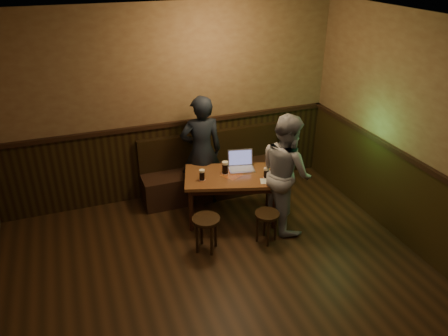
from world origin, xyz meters
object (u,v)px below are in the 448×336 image
bench (214,174)px  person_grey (286,172)px  pint_mid (225,168)px  stool_right (267,219)px  pub_table (232,181)px  pint_left (202,175)px  pint_right (266,173)px  stool_left (206,224)px  person_suit (201,151)px  laptop (241,164)px

bench → person_grey: person_grey is taller
pint_mid → stool_right: bearing=-69.0°
stool_right → person_grey: 0.66m
person_grey → pub_table: bearing=54.3°
pint_left → pint_right: bearing=-15.8°
stool_left → pint_right: pint_right is taller
bench → person_suit: 0.60m
stool_right → laptop: laptop is taller
stool_left → person_suit: bearing=74.7°
pint_mid → laptop: laptop is taller
person_grey → stool_left: bearing=96.4°
stool_left → pint_right: bearing=20.1°
person_suit → pint_right: bearing=135.3°
bench → laptop: bearing=-72.1°
pint_mid → laptop: size_ratio=0.44×
bench → person_grey: bearing=-62.2°
stool_right → stool_left: bearing=172.9°
bench → pint_left: bench is taller
stool_right → person_suit: 1.40m
pint_right → person_suit: size_ratio=0.09×
pint_left → laptop: laptop is taller
pub_table → pint_mid: pint_mid is taller
laptop → pint_right: bearing=-48.7°
person_suit → pint_mid: bearing=116.3°
stool_left → pint_mid: size_ratio=2.65×
stool_left → person_grey: 1.25m
pub_table → pint_mid: bearing=147.8°
pint_left → pint_mid: bearing=11.1°
pint_left → person_grey: bearing=-21.5°
stool_right → laptop: (-0.03, 0.82, 0.40)m
pub_table → stool_right: (0.22, -0.67, -0.25)m
pint_left → pint_mid: 0.36m
bench → pint_right: size_ratio=15.24×
bench → pint_mid: size_ratio=12.48×
pint_right → pub_table: bearing=150.9°
bench → stool_right: bearing=-81.2°
pub_table → pint_right: pint_right is taller
pint_left → pint_right: pint_left is taller
pint_left → laptop: (0.61, 0.14, -0.01)m
pub_table → person_suit: bearing=131.5°
pint_mid → pub_table: bearing=-49.2°
stool_left → laptop: 1.11m
pint_left → pint_mid: size_ratio=0.85×
pint_left → person_suit: person_suit is taller
pub_table → laptop: laptop is taller
laptop → person_grey: bearing=-40.9°
pub_table → person_suit: 0.65m
pint_mid → stool_left: bearing=-126.9°
pint_mid → person_suit: size_ratio=0.11×
pub_table → pint_right: size_ratio=9.77×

